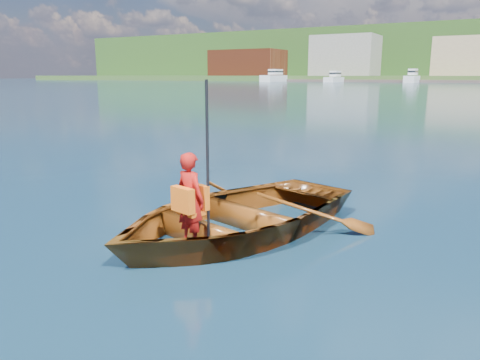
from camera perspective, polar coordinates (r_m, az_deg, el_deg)
name	(u,v)px	position (r m, az deg, el deg)	size (l,w,h in m)	color
ground	(270,259)	(5.67, 3.71, -9.63)	(600.00, 600.00, 0.00)	#14283C
rowboat	(235,214)	(6.48, -0.60, -4.22)	(3.85, 4.65, 0.83)	brown
child_paddler	(191,199)	(5.68, -6.02, -2.34)	(0.48, 0.41, 2.00)	#AC1410
waterfront_buildings	(476,57)	(170.12, 26.80, 13.22)	(202.00, 16.00, 14.00)	maroon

